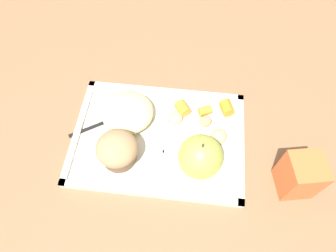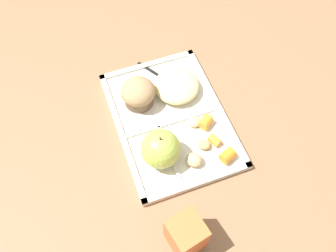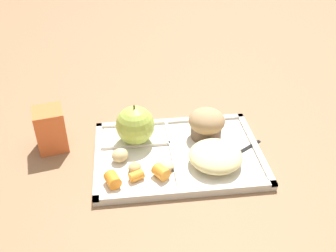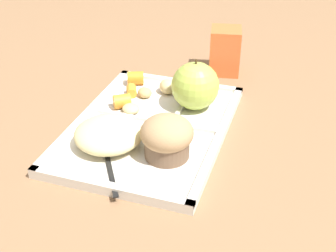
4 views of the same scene
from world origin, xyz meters
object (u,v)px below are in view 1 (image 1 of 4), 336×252
milk_carton (300,175)px  lunch_tray (159,139)px  green_apple (200,157)px  plastic_fork (110,120)px  bran_muffin (117,150)px

milk_carton → lunch_tray: bearing=-25.7°
lunch_tray → milk_carton: milk_carton is taller
green_apple → lunch_tray: bearing=-31.7°
lunch_tray → milk_carton: 0.28m
plastic_fork → green_apple: bearing=157.1°
green_apple → milk_carton: 0.18m
green_apple → milk_carton: green_apple is taller
plastic_fork → milk_carton: size_ratio=1.44×
green_apple → milk_carton: size_ratio=0.97×
bran_muffin → plastic_fork: 0.10m
lunch_tray → bran_muffin: (0.07, 0.05, 0.04)m
bran_muffin → plastic_fork: (0.04, -0.08, -0.03)m
lunch_tray → plastic_fork: (0.11, -0.03, 0.01)m
green_apple → bran_muffin: bearing=0.0°
bran_muffin → milk_carton: bearing=177.6°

